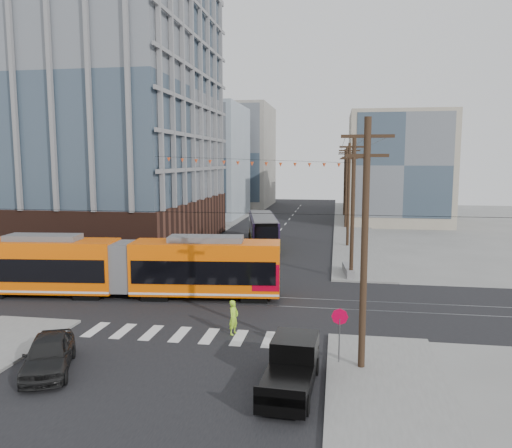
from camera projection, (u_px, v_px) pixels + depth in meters
The scene contains 18 objects.
ground at pixel (209, 318), 29.30m from camera, with size 160.00×160.00×0.00m, color slate.
office_building at pixel (62, 112), 53.49m from camera, with size 30.00×25.00×28.60m, color #381E16.
bg_bldg_nw_near at pixel (188, 161), 81.76m from camera, with size 18.00×16.00×18.00m, color #8C99A5.
bg_bldg_ne_near at pixel (398, 168), 72.73m from camera, with size 14.00×14.00×16.00m, color gray.
bg_bldg_nw_far at pixel (231, 156), 100.74m from camera, with size 16.00×18.00×20.00m, color gray.
bg_bldg_ne_far at pixel (396, 172), 92.12m from camera, with size 16.00×16.00×14.00m, color #8C99A5.
utility_pole_near at pixel (364, 247), 21.37m from camera, with size 0.30×0.30×11.00m, color black.
utility_pole_far at pixel (345, 183), 82.07m from camera, with size 0.30×0.30×11.00m, color black.
streetcar at pixel (125, 267), 33.69m from camera, with size 20.94×2.95×4.04m, color #EF5903, non-canonical shape.
city_bus at pixel (263, 231), 53.25m from camera, with size 2.63×12.16×3.44m, color #1F1331, non-canonical shape.
pickup_truck at pixel (290, 370), 19.89m from camera, with size 1.85×5.19×1.76m, color black, non-canonical shape.
black_sedan at pixel (49, 354), 21.77m from camera, with size 1.90×4.73×1.61m, color black.
parked_car_silver at pixel (182, 261), 42.26m from camera, with size 1.49×4.28×1.41m, color #A0A0A1.
parked_car_white at pixel (202, 246), 49.79m from camera, with size 1.83×4.49×1.30m, color silver.
parked_car_grey at pixel (215, 240), 53.87m from camera, with size 2.14×4.65×1.29m, color #454651.
pedestrian at pixel (234, 317), 26.43m from camera, with size 0.68×0.44×1.85m, color #A9E82B.
stop_sign at pixel (339, 339), 22.39m from camera, with size 0.75×0.75×2.46m, color #C5002F, non-canonical shape.
jersey_barrier at pixel (348, 271), 39.91m from camera, with size 0.86×3.82×0.76m, color slate.
Camera 1 is at (7.28, -27.54, 9.21)m, focal length 35.00 mm.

